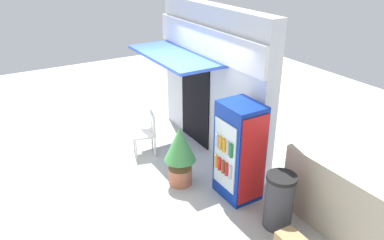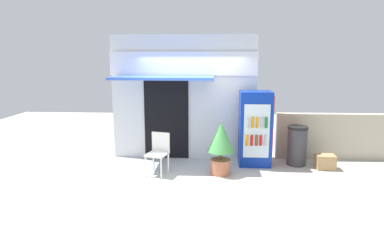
{
  "view_description": "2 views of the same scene",
  "coord_description": "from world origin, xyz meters",
  "px_view_note": "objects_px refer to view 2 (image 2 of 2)",
  "views": [
    {
      "loc": [
        5.78,
        -2.54,
        4.0
      ],
      "look_at": [
        0.4,
        0.66,
        1.08
      ],
      "focal_mm": 35.15,
      "sensor_mm": 36.0,
      "label": 1
    },
    {
      "loc": [
        0.46,
        -6.69,
        2.49
      ],
      "look_at": [
        0.03,
        0.62,
        1.11
      ],
      "focal_mm": 31.51,
      "sensor_mm": 36.0,
      "label": 2
    }
  ],
  "objects_px": {
    "drink_cooler": "(255,129)",
    "cardboard_box": "(325,162)",
    "potted_plant_near_shop": "(221,144)",
    "trash_bin": "(297,146)",
    "plastic_chair": "(159,150)"
  },
  "relations": [
    {
      "from": "plastic_chair",
      "to": "potted_plant_near_shop",
      "type": "distance_m",
      "value": 1.34
    },
    {
      "from": "drink_cooler",
      "to": "plastic_chair",
      "type": "height_order",
      "value": "drink_cooler"
    },
    {
      "from": "drink_cooler",
      "to": "cardboard_box",
      "type": "xyz_separation_m",
      "value": [
        1.56,
        -0.22,
        -0.7
      ]
    },
    {
      "from": "potted_plant_near_shop",
      "to": "drink_cooler",
      "type": "bearing_deg",
      "value": 40.69
    },
    {
      "from": "drink_cooler",
      "to": "trash_bin",
      "type": "distance_m",
      "value": 1.06
    },
    {
      "from": "drink_cooler",
      "to": "trash_bin",
      "type": "height_order",
      "value": "drink_cooler"
    },
    {
      "from": "plastic_chair",
      "to": "drink_cooler",
      "type": "bearing_deg",
      "value": 18.77
    },
    {
      "from": "drink_cooler",
      "to": "potted_plant_near_shop",
      "type": "bearing_deg",
      "value": -139.31
    },
    {
      "from": "plastic_chair",
      "to": "trash_bin",
      "type": "relative_size",
      "value": 0.97
    },
    {
      "from": "drink_cooler",
      "to": "plastic_chair",
      "type": "distance_m",
      "value": 2.28
    },
    {
      "from": "cardboard_box",
      "to": "trash_bin",
      "type": "bearing_deg",
      "value": 155.46
    },
    {
      "from": "potted_plant_near_shop",
      "to": "cardboard_box",
      "type": "relative_size",
      "value": 2.78
    },
    {
      "from": "potted_plant_near_shop",
      "to": "trash_bin",
      "type": "relative_size",
      "value": 1.25
    },
    {
      "from": "potted_plant_near_shop",
      "to": "cardboard_box",
      "type": "bearing_deg",
      "value": 11.31
    },
    {
      "from": "drink_cooler",
      "to": "cardboard_box",
      "type": "height_order",
      "value": "drink_cooler"
    }
  ]
}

